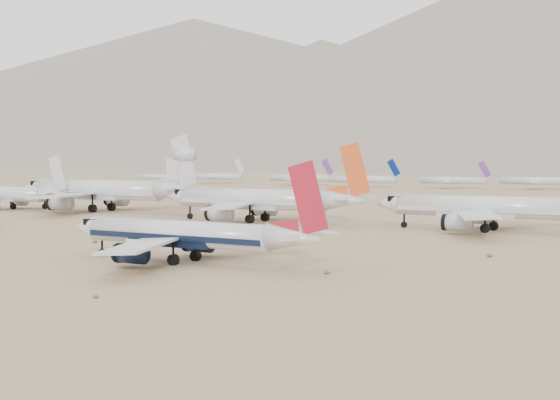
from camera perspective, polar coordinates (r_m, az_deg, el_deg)
name	(u,v)px	position (r m, az deg, el deg)	size (l,w,h in m)	color
ground	(176,263)	(117.19, -7.61, -4.59)	(7000.00, 7000.00, 0.00)	#957756
main_airliner	(188,235)	(116.12, -6.76, -2.57)	(43.40, 42.39, 15.32)	silver
row2_gold_tail	(493,208)	(171.33, 15.30, -0.58)	(50.80, 49.69, 18.09)	silver
row2_orange_tail	(260,200)	(190.05, -1.48, -0.01)	(54.42, 53.23, 19.41)	silver
row2_white_trijet	(106,190)	(233.53, -12.61, 0.73)	(63.05, 61.62, 22.34)	silver
row2_white_twin	(6,194)	(251.24, -19.39, 0.39)	(46.91, 45.90, 16.76)	silver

